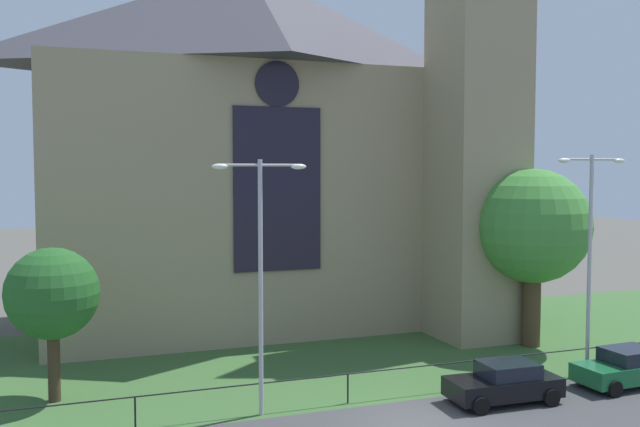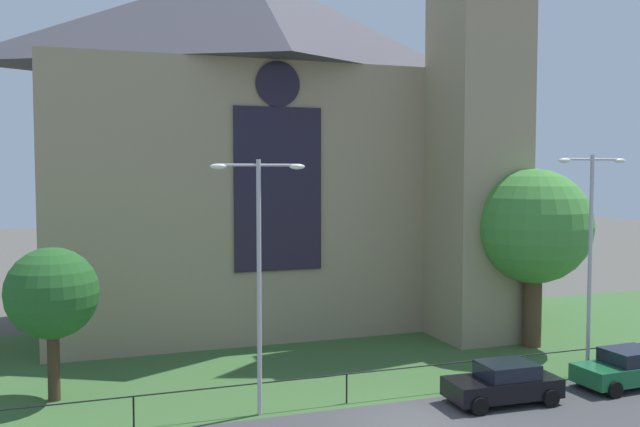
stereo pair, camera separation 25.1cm
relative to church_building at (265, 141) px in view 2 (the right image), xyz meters
name	(u,v)px [view 2 (the right image)]	position (x,y,z in m)	size (l,w,h in m)	color
ground	(318,350)	(0.69, -7.12, -10.27)	(160.00, 160.00, 0.00)	#56544C
grass_verge	(332,361)	(0.69, -9.12, -10.27)	(120.00, 20.00, 0.01)	#3D6633
church_building	(265,141)	(0.00, 0.00, 0.00)	(23.20, 16.20, 26.00)	tan
iron_railing	(347,378)	(-0.77, -14.62, -9.30)	(30.68, 0.07, 1.13)	black
tree_left_near	(52,294)	(-11.02, -10.68, -6.23)	(3.43, 3.43, 5.79)	#423021
tree_right_near	(534,227)	(10.86, -9.87, -4.41)	(5.57, 5.57, 8.71)	#4C3823
tree_right_far	(507,241)	(13.75, -3.44, -5.79)	(5.17, 5.17, 7.08)	brown
streetlamp_near	(259,256)	(-4.11, -14.72, -4.61)	(3.37, 0.26, 9.02)	#B2B2B7
streetlamp_far	(591,238)	(10.08, -14.72, -4.46)	(3.37, 0.26, 9.28)	#B2B2B7
parked_car_black	(503,383)	(4.73, -16.50, -9.53)	(4.26, 2.14, 1.51)	black
parked_car_green	(627,368)	(10.52, -16.47, -9.53)	(4.27, 2.17, 1.51)	#196033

